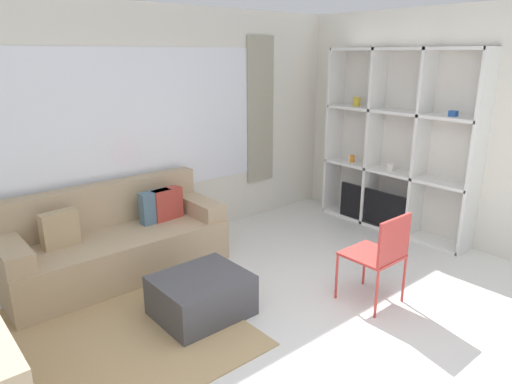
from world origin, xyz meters
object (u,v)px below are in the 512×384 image
Objects in this scene: couch_main at (116,243)px; folding_chair at (381,251)px; shelving_unit at (397,146)px; ottoman at (201,296)px.

folding_chair is (1.53, -2.10, 0.19)m from couch_main.
ottoman is at bearing -177.12° from shelving_unit.
couch_main is 2.85× the size of ottoman.
couch_main reaches higher than ottoman.
couch_main is at bearing 161.85° from shelving_unit.
couch_main is at bearing 99.99° from ottoman.
shelving_unit reaches higher than ottoman.
shelving_unit is 3.18m from ottoman.
shelving_unit is 2.10m from folding_chair.
shelving_unit is at bearing 2.88° from ottoman.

